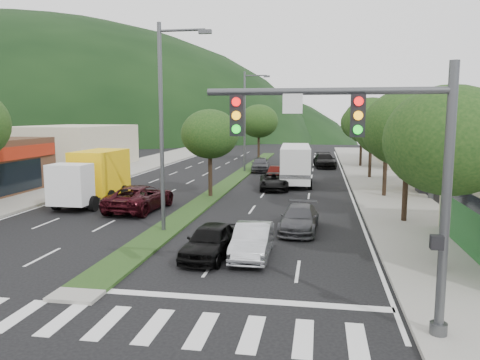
% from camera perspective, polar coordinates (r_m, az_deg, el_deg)
% --- Properties ---
extents(ground, '(160.00, 160.00, 0.00)m').
position_cam_1_polar(ground, '(16.47, -18.57, -12.80)').
color(ground, black).
rests_on(ground, ground).
extents(sidewalk_right, '(5.00, 90.00, 0.15)m').
position_cam_1_polar(sidewalk_right, '(39.24, 16.93, -0.72)').
color(sidewalk_right, gray).
rests_on(sidewalk_right, ground).
extents(sidewalk_left, '(6.00, 90.00, 0.15)m').
position_cam_1_polar(sidewalk_left, '(43.99, -18.16, 0.13)').
color(sidewalk_left, gray).
rests_on(sidewalk_left, ground).
extents(median, '(1.60, 56.00, 0.12)m').
position_cam_1_polar(median, '(42.56, -0.52, 0.25)').
color(median, '#1B3A15').
rests_on(median, ground).
extents(crosswalk, '(19.00, 2.20, 0.01)m').
position_cam_1_polar(crosswalk, '(14.87, -22.34, -15.26)').
color(crosswalk, silver).
rests_on(crosswalk, ground).
extents(traffic_signal, '(6.12, 0.40, 7.00)m').
position_cam_1_polar(traffic_signal, '(12.11, 16.93, 2.53)').
color(traffic_signal, '#47494C').
rests_on(traffic_signal, ground).
extents(bldg_left_far, '(9.00, 14.00, 4.60)m').
position_cam_1_polar(bldg_left_far, '(54.51, -19.44, 3.85)').
color(bldg_left_far, beige).
rests_on(bldg_left_far, ground).
extents(bldg_right_far, '(10.00, 16.00, 5.20)m').
position_cam_1_polar(bldg_right_far, '(58.83, 21.54, 4.30)').
color(bldg_right_far, beige).
rests_on(bldg_right_far, ground).
extents(hill_far, '(176.00, 132.00, 82.00)m').
position_cam_1_polar(hill_far, '(151.47, -25.68, 4.94)').
color(hill_far, black).
rests_on(hill_far, ground).
extents(tree_r_a, '(4.60, 4.60, 6.63)m').
position_cam_1_polar(tree_r_a, '(18.10, 24.16, 4.40)').
color(tree_r_a, black).
rests_on(tree_r_a, sidewalk_right).
extents(tree_r_b, '(4.80, 4.80, 6.94)m').
position_cam_1_polar(tree_r_b, '(25.91, 19.82, 5.94)').
color(tree_r_b, black).
rests_on(tree_r_b, sidewalk_right).
extents(tree_r_c, '(4.40, 4.40, 6.48)m').
position_cam_1_polar(tree_r_c, '(33.82, 17.45, 5.90)').
color(tree_r_c, black).
rests_on(tree_r_c, sidewalk_right).
extents(tree_r_d, '(5.00, 5.00, 7.17)m').
position_cam_1_polar(tree_r_d, '(43.75, 15.74, 6.90)').
color(tree_r_d, black).
rests_on(tree_r_d, sidewalk_right).
extents(tree_r_e, '(4.60, 4.60, 6.71)m').
position_cam_1_polar(tree_r_e, '(53.70, 14.63, 6.75)').
color(tree_r_e, black).
rests_on(tree_r_e, sidewalk_right).
extents(tree_med_near, '(4.00, 4.00, 6.02)m').
position_cam_1_polar(tree_med_near, '(32.42, -3.69, 5.60)').
color(tree_med_near, black).
rests_on(tree_med_near, median).
extents(tree_med_far, '(4.80, 4.80, 6.94)m').
position_cam_1_polar(tree_med_far, '(58.00, 2.30, 7.18)').
color(tree_med_far, black).
rests_on(tree_med_far, median).
extents(streetlight_near, '(2.60, 0.25, 10.00)m').
position_cam_1_polar(streetlight_near, '(22.72, -9.10, 7.47)').
color(streetlight_near, '#47494C').
rests_on(streetlight_near, ground).
extents(streetlight_mid, '(2.60, 0.25, 10.00)m').
position_cam_1_polar(streetlight_mid, '(47.08, 0.81, 7.73)').
color(streetlight_mid, '#47494C').
rests_on(streetlight_mid, ground).
extents(sedan_silver, '(1.46, 4.08, 1.34)m').
position_cam_1_polar(sedan_silver, '(19.08, 1.54, -7.42)').
color(sedan_silver, '#B4B6BC').
rests_on(sedan_silver, ground).
extents(suv_maroon, '(3.03, 5.82, 1.57)m').
position_cam_1_polar(suv_maroon, '(28.88, -12.08, -2.11)').
color(suv_maroon, black).
rests_on(suv_maroon, ground).
extents(car_queue_a, '(2.00, 4.16, 1.37)m').
position_cam_1_polar(car_queue_a, '(19.03, -3.63, -7.43)').
color(car_queue_a, black).
rests_on(car_queue_a, ground).
extents(car_queue_b, '(1.99, 4.43, 1.26)m').
position_cam_1_polar(car_queue_b, '(23.43, 7.25, -4.69)').
color(car_queue_b, '#424246').
rests_on(car_queue_b, ground).
extents(car_queue_c, '(1.78, 3.94, 1.26)m').
position_cam_1_polar(car_queue_c, '(41.22, 4.54, 0.78)').
color(car_queue_c, '#440E0B').
rests_on(car_queue_c, ground).
extents(car_queue_d, '(2.65, 4.85, 1.29)m').
position_cam_1_polar(car_queue_d, '(36.27, 4.14, -0.17)').
color(car_queue_d, black).
rests_on(car_queue_d, ground).
extents(car_queue_e, '(2.17, 4.52, 1.49)m').
position_cam_1_polar(car_queue_e, '(47.95, 2.48, 1.93)').
color(car_queue_e, '#454549').
rests_on(car_queue_e, ground).
extents(car_queue_f, '(2.70, 5.52, 1.55)m').
position_cam_1_polar(car_queue_f, '(52.55, 10.26, 2.36)').
color(car_queue_f, black).
rests_on(car_queue_f, ground).
extents(box_truck, '(2.73, 6.90, 3.39)m').
position_cam_1_polar(box_truck, '(31.99, -17.31, 0.16)').
color(box_truck, silver).
rests_on(box_truck, ground).
extents(motorhome, '(3.00, 8.41, 3.18)m').
position_cam_1_polar(motorhome, '(39.40, 6.76, 1.98)').
color(motorhome, silver).
rests_on(motorhome, ground).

